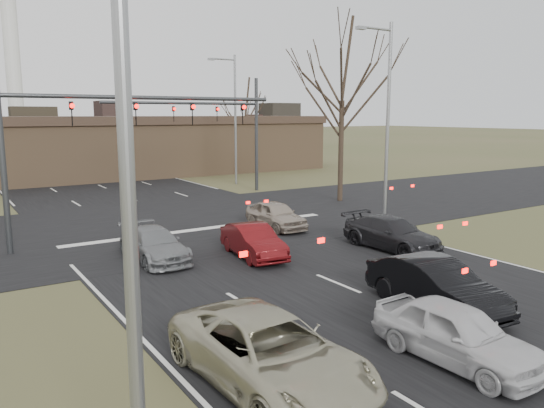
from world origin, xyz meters
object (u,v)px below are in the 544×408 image
Objects in this scene: car_black_hatch at (435,285)px; car_silver_ahead at (276,215)px; mast_arm_near at (87,124)px; car_silver_suv at (269,352)px; streetlight_left at (140,105)px; car_grey_ahead at (154,244)px; streetlight_right_near at (386,112)px; car_charcoal_sedan at (392,233)px; building at (101,146)px; mast_arm_far at (221,121)px; car_white_sedan at (456,333)px; car_red_ahead at (253,241)px; streetlight_right_far at (233,113)px.

car_silver_ahead is (2.18, 11.55, -0.06)m from car_black_hatch.
car_silver_suv is at bearing -90.72° from mast_arm_near.
streetlight_left reaches higher than car_grey_ahead.
streetlight_left and streetlight_right_near have the same top height.
car_charcoal_sedan is 6.21m from car_silver_ahead.
car_black_hatch reaches higher than car_charcoal_sedan.
building is at bearing 77.09° from car_silver_suv.
mast_arm_far is at bearing 83.20° from car_charcoal_sedan.
streetlight_left is 9.05m from car_white_sedan.
mast_arm_near reaches higher than car_black_hatch.
car_white_sedan is at bearing -128.70° from streetlight_right_near.
building is 26.14m from mast_arm_near.
streetlight_left is 2.50× the size of car_white_sedan.
car_silver_ahead reaches higher than car_red_ahead.
car_charcoal_sedan is (-4.00, -4.65, -4.93)m from streetlight_right_near.
streetlight_right_far is 22.54m from car_red_ahead.
car_charcoal_sedan is (6.15, 8.03, -0.02)m from car_white_sedan.
building reaches higher than car_black_hatch.
car_red_ahead is at bearing -116.85° from streetlight_right_far.
streetlight_left is 6.52m from car_silver_suv.
streetlight_right_near is 13.78m from car_grey_ahead.
mast_arm_far is at bearing 53.77° from car_grey_ahead.
car_grey_ahead is at bearing 80.00° from car_silver_suv.
mast_arm_far reaches higher than car_red_ahead.
car_black_hatch is (6.23, 1.05, 0.00)m from car_silver_suv.
building is at bearing 123.65° from streetlight_right_far.
mast_arm_far is at bearing 73.76° from car_red_ahead.
car_charcoal_sedan is 1.07× the size of car_grey_ahead.
streetlight_right_near is 2.56× the size of car_silver_ahead.
streetlight_right_near reaches higher than car_white_sedan.
mast_arm_far is 17.83m from car_grey_ahead.
car_silver_ahead is (8.41, 12.60, -0.06)m from car_silver_suv.
car_grey_ahead is (-13.32, -17.96, -4.97)m from streetlight_right_far.
streetlight_left is at bearing -141.57° from streetlight_right_near.
car_charcoal_sedan is at bearing -94.42° from mast_arm_far.
building is at bearing 83.10° from car_white_sedan.
car_silver_ahead is (-1.82, 5.94, 0.01)m from car_charcoal_sedan.
car_white_sedan is at bearing -109.75° from streetlight_right_far.
car_grey_ahead is 1.09× the size of car_silver_ahead.
car_white_sedan is at bearing -106.32° from mast_arm_far.
car_silver_suv is 1.18× the size of car_black_hatch.
streetlight_right_near reaches higher than car_silver_ahead.
building is at bearing 93.09° from car_black_hatch.
streetlight_right_near reaches higher than car_black_hatch.
car_silver_suv reaches higher than car_red_ahead.
car_red_ahead is at bearing 83.67° from car_white_sedan.
mast_arm_near is at bearing -138.78° from mast_arm_far.
mast_arm_near is 6.09m from car_grey_ahead.
mast_arm_far is 12.89m from car_silver_ahead.
car_red_ahead is at bearing 105.46° from car_black_hatch.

